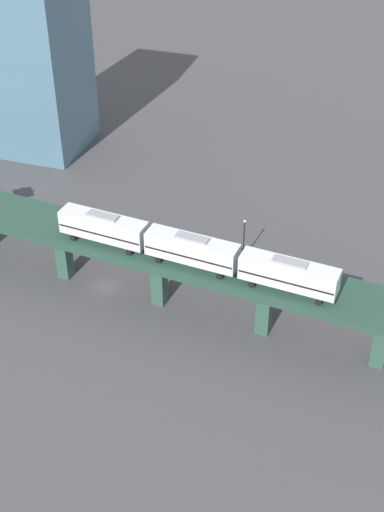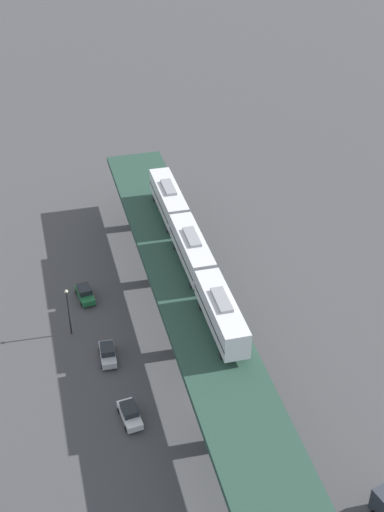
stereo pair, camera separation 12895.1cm
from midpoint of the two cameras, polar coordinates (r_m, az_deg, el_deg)
ground_plane at (r=66.91m, az=16.62°, el=-33.64°), size 400.00×400.00×0.00m
elevated_viaduct at (r=60.00m, az=18.28°, el=-31.08°), size 17.16×92.38×8.93m
subway_train at (r=59.14m, az=34.45°, el=-32.60°), size 6.36×37.30×4.45m
street_car_white at (r=70.18m, az=17.71°, el=-26.28°), size 2.02×4.43×1.89m
street_car_green at (r=76.52m, az=37.12°, el=-27.53°), size 2.07×4.46×1.89m
street_car_silver at (r=72.18m, az=26.81°, el=-27.24°), size 2.43×4.61×1.89m
street_lamp at (r=73.10m, az=32.44°, el=-24.06°), size 0.44×0.44×6.94m
office_tower at (r=77.99m, az=0.01°, el=2.43°), size 16.00×16.00×36.00m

